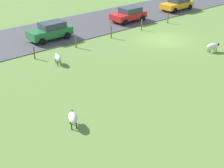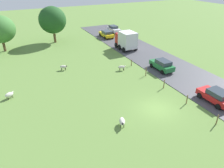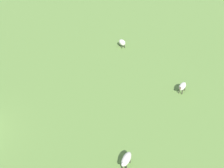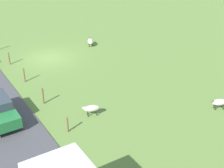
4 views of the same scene
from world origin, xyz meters
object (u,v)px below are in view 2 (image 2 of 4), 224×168
at_px(sheep_3, 122,67).
at_px(sheep_2, 122,121).
at_px(sheep_1, 63,67).
at_px(car_1, 107,34).
at_px(truck_0, 126,40).
at_px(tree_0, 0,29).
at_px(car_0, 162,65).
at_px(tree_1, 52,20).
at_px(car_4, 216,96).
at_px(sheep_0, 9,95).
at_px(car_3, 114,29).

bearing_deg(sheep_3, sheep_2, -118.40).
xyz_separation_m(sheep_1, car_1, (13.47, 13.53, 0.31)).
bearing_deg(sheep_1, truck_0, 17.87).
distance_m(tree_0, car_1, 21.44).
xyz_separation_m(sheep_2, car_0, (11.63, 8.78, 0.40)).
bearing_deg(sheep_3, car_0, -25.56).
bearing_deg(tree_1, sheep_3, -72.77).
xyz_separation_m(sheep_1, car_4, (13.25, -16.41, 0.32)).
distance_m(sheep_0, sheep_2, 13.94).
height_order(sheep_2, car_4, car_4).
bearing_deg(sheep_2, sheep_1, 96.46).
height_order(tree_0, tree_1, tree_1).
distance_m(sheep_2, truck_0, 22.89).
relative_size(sheep_1, car_4, 0.30).
xyz_separation_m(sheep_1, sheep_2, (1.74, -15.38, -0.04)).
relative_size(sheep_1, sheep_3, 0.96).
height_order(sheep_2, car_1, car_1).
distance_m(sheep_2, car_3, 35.40).
bearing_deg(car_4, sheep_2, 174.88).
bearing_deg(car_4, truck_0, 89.75).
relative_size(car_1, car_3, 1.07).
height_order(tree_0, car_1, tree_0).
xyz_separation_m(truck_0, car_1, (0.13, 9.22, -1.01)).
distance_m(tree_0, car_3, 24.98).
bearing_deg(car_0, sheep_1, 153.72).
bearing_deg(tree_1, tree_0, -171.52).
xyz_separation_m(sheep_1, truck_0, (13.34, 4.30, 1.32)).
distance_m(truck_0, car_1, 9.28).
bearing_deg(sheep_2, car_0, 37.06).
distance_m(sheep_0, car_3, 32.89).
height_order(sheep_0, car_0, car_0).
distance_m(sheep_1, car_4, 21.09).
relative_size(sheep_0, car_4, 0.29).
xyz_separation_m(sheep_2, sheep_3, (6.16, 11.39, 0.04)).
distance_m(sheep_2, car_0, 14.57).
bearing_deg(tree_1, sheep_0, -116.07).
distance_m(sheep_3, tree_1, 20.18).
height_order(truck_0, car_1, truck_0).
relative_size(sheep_1, sheep_2, 0.97).
bearing_deg(tree_0, sheep_0, -90.15).
xyz_separation_m(sheep_3, car_3, (8.93, 20.62, 0.36)).
height_order(sheep_3, car_3, car_3).
relative_size(sheep_0, car_3, 0.27).
bearing_deg(tree_0, car_1, 0.27).
height_order(tree_1, car_1, tree_1).
bearing_deg(sheep_0, car_1, 41.39).
bearing_deg(sheep_1, car_3, 44.66).
bearing_deg(car_3, car_0, -98.49).
bearing_deg(car_0, tree_1, 117.78).
bearing_deg(tree_0, car_0, -43.52).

